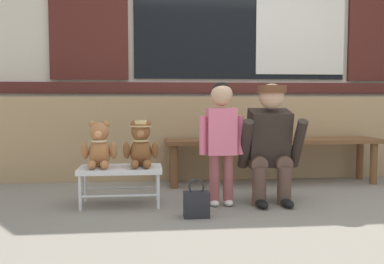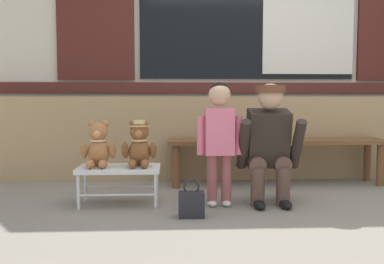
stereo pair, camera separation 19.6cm
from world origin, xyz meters
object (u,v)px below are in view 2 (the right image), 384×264
child_standing (219,130)px  handbag_on_ground (191,204)px  teddy_bear_with_hat (139,144)px  wooden_bench_long (276,146)px  adult_crouching (270,143)px  teddy_bear_plain (98,146)px  small_display_bench (119,171)px

child_standing → handbag_on_ground: 0.64m
teddy_bear_with_hat → handbag_on_ground: teddy_bear_with_hat is taller
child_standing → handbag_on_ground: (-0.23, -0.32, -0.50)m
child_standing → handbag_on_ground: child_standing is taller
wooden_bench_long → teddy_bear_with_hat: bearing=-149.9°
teddy_bear_with_hat → adult_crouching: size_ratio=0.38×
child_standing → adult_crouching: (0.41, 0.06, -0.11)m
teddy_bear_plain → small_display_bench: bearing=-0.5°
handbag_on_ground → adult_crouching: bearing=30.8°
teddy_bear_plain → adult_crouching: size_ratio=0.38×
teddy_bear_plain → adult_crouching: 1.35m
teddy_bear_with_hat → adult_crouching: adult_crouching is taller
child_standing → handbag_on_ground: bearing=-125.6°
teddy_bear_plain → child_standing: (0.94, -0.10, 0.13)m
wooden_bench_long → small_display_bench: size_ratio=3.28×
adult_crouching → child_standing: bearing=-172.2°
teddy_bear_plain → handbag_on_ground: (0.71, -0.42, -0.37)m
wooden_bench_long → child_standing: child_standing is taller
small_display_bench → teddy_bear_plain: 0.25m
child_standing → teddy_bear_with_hat: bearing=171.0°
child_standing → adult_crouching: size_ratio=1.01×
small_display_bench → child_standing: size_ratio=0.67×
teddy_bear_plain → teddy_bear_with_hat: (0.32, 0.00, 0.01)m
small_display_bench → handbag_on_ground: bearing=-37.4°
teddy_bear_plain → child_standing: 0.95m
teddy_bear_with_hat → handbag_on_ground: bearing=-47.3°
adult_crouching → small_display_bench: bearing=178.0°
small_display_bench → teddy_bear_plain: (-0.16, 0.00, 0.20)m
teddy_bear_plain → handbag_on_ground: bearing=-30.7°
teddy_bear_with_hat → child_standing: bearing=-9.0°
teddy_bear_with_hat → adult_crouching: 1.03m
adult_crouching → handbag_on_ground: adult_crouching is taller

